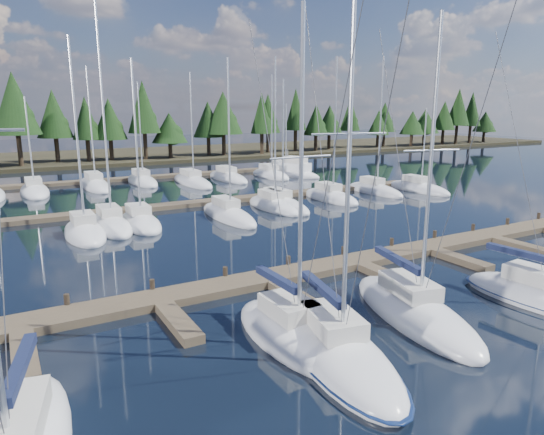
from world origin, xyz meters
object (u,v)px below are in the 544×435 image
front_sailboat_2 (293,334)px  front_sailboat_4 (537,297)px  front_sailboat_3 (413,311)px  motor_yacht_right (293,172)px  main_dock (360,264)px  front_sailboat_1 (336,351)px

front_sailboat_2 → front_sailboat_4: front_sailboat_4 is taller
front_sailboat_2 → front_sailboat_4: size_ratio=1.00×
front_sailboat_3 → motor_yacht_right: front_sailboat_3 is taller
main_dock → front_sailboat_2: 10.20m
main_dock → front_sailboat_4: size_ratio=3.21×
front_sailboat_3 → motor_yacht_right: size_ratio=1.47×
main_dock → front_sailboat_1: bearing=-134.2°
main_dock → front_sailboat_3: (-2.37, -6.61, 0.08)m
motor_yacht_right → front_sailboat_2: bearing=-121.8°
front_sailboat_4 → front_sailboat_3: bearing=165.1°
main_dock → front_sailboat_3: front_sailboat_3 is taller
main_dock → front_sailboat_4: 9.32m
front_sailboat_3 → front_sailboat_1: bearing=-166.8°
main_dock → motor_yacht_right: 39.56m
main_dock → front_sailboat_4: front_sailboat_4 is taller
main_dock → front_sailboat_1: (-7.62, -7.85, 0.08)m
front_sailboat_2 → front_sailboat_4: (12.48, -2.46, 0.00)m
front_sailboat_1 → front_sailboat_2: front_sailboat_1 is taller
front_sailboat_1 → main_dock: bearing=45.8°
main_dock → front_sailboat_1: size_ratio=2.86×
motor_yacht_right → main_dock: bearing=-116.0°
front_sailboat_4 → motor_yacht_right: size_ratio=1.46×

